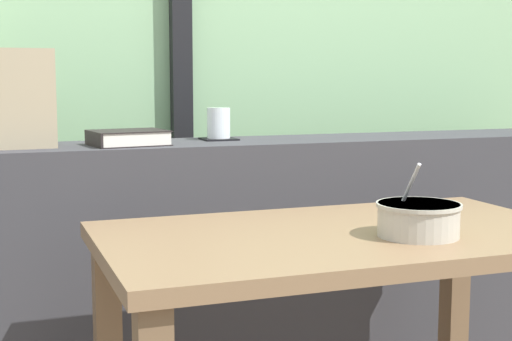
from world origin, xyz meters
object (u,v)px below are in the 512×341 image
at_px(coaster_square, 219,139).
at_px(soup_bowl, 418,220).
at_px(juice_glass, 219,124).
at_px(closed_book, 128,138).
at_px(breakfast_table, 341,287).

xyz_separation_m(coaster_square, soup_bowl, (0.21, -0.77, -0.12)).
bearing_deg(juice_glass, closed_book, -164.41).
bearing_deg(closed_book, coaster_square, 15.59).
height_order(breakfast_table, juice_glass, juice_glass).
relative_size(breakfast_table, juice_glass, 11.67).
bearing_deg(coaster_square, juice_glass, 93.58).
relative_size(juice_glass, soup_bowl, 0.50).
xyz_separation_m(juice_glass, closed_book, (-0.29, -0.08, -0.03)).
bearing_deg(soup_bowl, coaster_square, 104.89).
height_order(coaster_square, closed_book, closed_book).
distance_m(breakfast_table, soup_bowl, 0.23).
height_order(closed_book, soup_bowl, closed_book).
distance_m(breakfast_table, coaster_square, 0.73).
height_order(breakfast_table, soup_bowl, soup_bowl).
distance_m(coaster_square, closed_book, 0.30).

